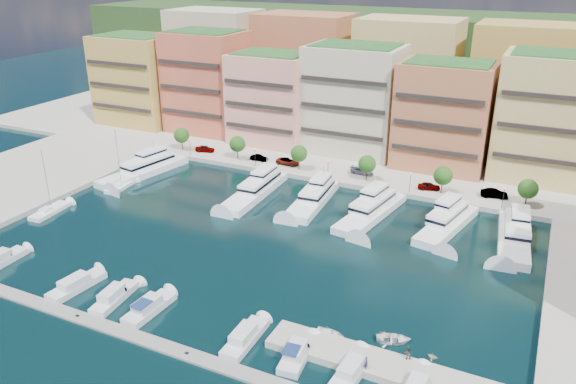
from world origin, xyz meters
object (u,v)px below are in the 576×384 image
Objects in this scene: tender_2 at (394,339)px; person_0 at (366,362)px; sailboat_2 at (120,187)px; cruiser_7 at (297,354)px; car_4 at (429,186)px; cruiser_2 at (76,286)px; lamppost_3 at (410,179)px; cruiser_3 at (114,297)px; tree_2 at (299,154)px; yacht_6 at (514,234)px; tree_4 at (443,176)px; yacht_2 at (257,188)px; car_3 at (362,171)px; yacht_5 at (448,221)px; car_1 at (259,158)px; yacht_4 at (372,210)px; cruiser_0 at (0,261)px; tree_5 at (528,189)px; lamppost_0 at (190,144)px; lamppost_1 at (255,154)px; tree_1 at (237,144)px; sailboat_1 at (50,212)px; cruiser_4 at (149,308)px; car_0 at (205,149)px; yacht_0 at (146,168)px; cruiser_8 at (351,372)px; yacht_3 at (314,197)px; car_5 at (494,194)px; tree_3 at (367,164)px; tree_0 at (182,135)px; cruiser_6 at (245,338)px; lamppost_2 at (328,166)px; lamppost_4 at (504,194)px.

person_0 reaches higher than tender_2.
person_0 is (65.58, -32.58, 1.49)m from sailboat_2.
car_4 reaches higher than cruiser_7.
cruiser_2 is at bearing 180.00° from cruiser_7.
cruiser_3 is at bearing -116.90° from lamppost_3.
yacht_6 is (47.35, -13.67, -3.53)m from tree_2.
sailboat_2 is (-30.55, -24.68, -4.42)m from tree_2.
yacht_2 is (-34.85, -14.71, -3.53)m from tree_4.
yacht_5 is at bearing -123.19° from car_3.
tree_4 is 37.99m from yacht_2.
car_1 is (-1.33, 59.24, 1.16)m from cruiser_2.
cruiser_0 is at bearing -137.60° from yacht_4.
tree_5 is 0.63× the size of cruiser_3.
lamppost_0 is 57.44m from car_4.
lamppost_1 reaches higher than car_1.
sailboat_1 reaches higher than tree_1.
car_0 reaches higher than cruiser_4.
yacht_4 is (53.23, 0.72, -0.12)m from yacht_0.
cruiser_7 is at bearing -179.90° from cruiser_8.
car_1 is at bearing 144.34° from yacht_3.
cruiser_2 is at bearing 129.25° from car_5.
lamppost_1 is at bearing 127.96° from cruiser_8.
tree_2 is 38.51m from yacht_5.
tree_3 reaches higher than person_0.
sailboat_2 and sailboat_1 have the same top height.
tree_1 reaches higher than car_0.
cruiser_0 is 0.99× the size of cruiser_2.
tree_3 is (16.00, 0.00, 0.00)m from tree_2.
car_1 is (17.11, 3.44, -2.12)m from lamppost_0.
cruiser_7 is (52.41, 0.00, 0.02)m from cruiser_0.
car_0 is (8.13, 41.48, 1.49)m from sailboat_1.
yacht_0 and yacht_4 have the same top height.
tree_4 is at bearing 92.28° from car_5.
cruiser_7 is 0.59× the size of sailboat_2.
tree_0 is 58.05m from lamppost_3.
car_1 is (-20.48, 14.69, 0.50)m from yacht_3.
tree_2 is 0.65× the size of cruiser_6.
lamppost_2 is at bearing 18.03° from yacht_0.
cruiser_6 and cruiser_8 have the same top height.
tree_3 reaches higher than cruiser_0.
car_3 is at bearing 169.47° from lamppost_4.
tree_2 is 1.24× the size of car_4.
sailboat_2 is 52.54m from car_3.
tree_3 is 32.00m from tree_5.
car_0 is at bearing 80.68° from car_5.
tree_3 is at bearing 66.25° from cruiser_2.
tree_3 is at bearing 78.23° from cruiser_4.
cruiser_6 is at bearing -77.88° from yacht_3.
sailboat_2 is (-27.70, -9.97, -0.89)m from yacht_2.
yacht_4 is at bearing -14.90° from tree_0.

